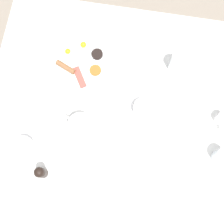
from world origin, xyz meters
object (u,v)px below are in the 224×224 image
at_px(knife_by_plate, 172,154).
at_px(fork_spare, 199,44).
at_px(water_glass_short, 222,156).
at_px(teapot_near, 82,127).
at_px(teacup_with_saucer_right, 24,147).
at_px(water_glass_tall, 177,63).
at_px(pepper_grinder, 41,173).
at_px(fork_by_plate, 191,103).
at_px(breakfast_plate, 82,61).
at_px(teacup_with_saucer_left, 143,109).
at_px(creamer_jug, 222,119).
at_px(napkin_folded, 121,203).

height_order(knife_by_plate, fork_spare, same).
bearing_deg(water_glass_short, teapot_near, -92.49).
bearing_deg(water_glass_short, teacup_with_saucer_right, -83.55).
distance_m(water_glass_tall, pepper_grinder, 0.76).
height_order(water_glass_tall, water_glass_short, water_glass_tall).
distance_m(teapot_near, fork_by_plate, 0.50).
xyz_separation_m(breakfast_plate, teapot_near, (0.32, 0.07, 0.05)).
bearing_deg(water_glass_tall, teapot_near, -45.92).
bearing_deg(teacup_with_saucer_left, creamer_jug, 91.53).
distance_m(teacup_with_saucer_right, water_glass_short, 0.84).
xyz_separation_m(teacup_with_saucer_left, knife_by_plate, (0.17, 0.15, -0.03)).
xyz_separation_m(teacup_with_saucer_right, fork_spare, (-0.62, 0.70, -0.03)).
xyz_separation_m(creamer_jug, fork_spare, (-0.36, -0.13, -0.03)).
distance_m(napkin_folded, knife_by_plate, 0.30).
bearing_deg(pepper_grinder, napkin_folded, 79.11).
relative_size(teacup_with_saucer_right, fork_by_plate, 0.85).
distance_m(teapot_near, napkin_folded, 0.36).
bearing_deg(teapot_near, fork_spare, -107.52).
height_order(breakfast_plate, napkin_folded, breakfast_plate).
bearing_deg(fork_spare, teacup_with_saucer_left, -30.83).
bearing_deg(napkin_folded, pepper_grinder, -100.89).
xyz_separation_m(water_glass_tall, knife_by_plate, (0.40, 0.03, -0.05)).
bearing_deg(creamer_jug, water_glass_short, 2.56).
bearing_deg(pepper_grinder, water_glass_tall, 138.67).
bearing_deg(teacup_with_saucer_right, fork_by_plate, 114.89).
bearing_deg(water_glass_tall, knife_by_plate, 4.58).
bearing_deg(fork_spare, pepper_grinder, -40.30).
relative_size(creamer_jug, knife_by_plate, 0.38).
height_order(pepper_grinder, fork_by_plate, pepper_grinder).
bearing_deg(water_glass_tall, napkin_folded, -13.76).
relative_size(napkin_folded, fork_spare, 0.97).
height_order(pepper_grinder, napkin_folded, pepper_grinder).
xyz_separation_m(teapot_near, creamer_jug, (-0.14, 0.60, -0.02)).
xyz_separation_m(napkin_folded, knife_by_plate, (-0.24, 0.19, -0.00)).
xyz_separation_m(teapot_near, water_glass_short, (0.03, 0.60, -0.01)).
bearing_deg(teapot_near, water_glass_short, -156.63).
relative_size(water_glass_tall, water_glass_short, 1.26).
bearing_deg(fork_spare, fork_by_plate, -1.80).
height_order(creamer_jug, fork_spare, creamer_jug).
height_order(breakfast_plate, knife_by_plate, breakfast_plate).
xyz_separation_m(pepper_grinder, napkin_folded, (0.07, 0.35, -0.05)).
relative_size(teacup_with_saucer_right, napkin_folded, 0.82).
distance_m(breakfast_plate, water_glass_short, 0.75).
distance_m(breakfast_plate, pepper_grinder, 0.54).
height_order(water_glass_tall, knife_by_plate, water_glass_tall).
bearing_deg(water_glass_tall, fork_by_plate, 29.39).
height_order(water_glass_short, knife_by_plate, water_glass_short).
bearing_deg(creamer_jug, teapot_near, -76.89).
distance_m(teapot_near, fork_spare, 0.68).
xyz_separation_m(fork_by_plate, fork_spare, (-0.30, 0.01, 0.00)).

